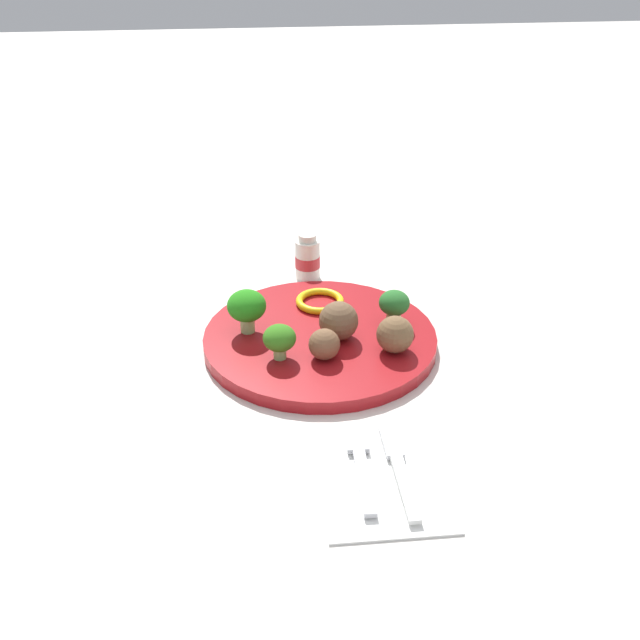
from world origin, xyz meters
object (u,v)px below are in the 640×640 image
Objects in this scene: meatball_far_rim at (395,334)px; pepper_ring_mid_left at (320,301)px; napkin at (381,474)px; fork at (362,466)px; meatball_mid_right at (339,321)px; meatball_mid_left at (328,344)px; plate at (320,340)px; broccoli_floret_mid_right at (247,307)px; knife at (398,464)px; broccoli_floret_back_right at (279,339)px; yogurt_bottle at (311,258)px; broccoli_floret_back_left at (394,304)px.

meatball_far_rim is 0.70× the size of pepper_ring_mid_left.
napkin is 1.41× the size of fork.
meatball_mid_right is 0.23m from fork.
meatball_mid_right reaches higher than fork.
meatball_far_rim is 0.36× the size of fork.
plate is at bearing 5.08° from meatball_mid_left.
broccoli_floret_mid_right is at bearing 70.44° from meatball_far_rim.
meatball_far_rim is (-0.04, -0.08, 0.03)m from plate.
fork is at bearing -177.96° from pepper_ring_mid_left.
broccoli_floret_mid_right reaches higher than knife.
broccoli_floret_back_right is 0.07m from broccoli_floret_mid_right.
yogurt_bottle is at bearing 4.16° from napkin.
broccoli_floret_mid_right reaches higher than yogurt_bottle.
broccoli_floret_back_right is 0.22m from knife.
knife is at bearing -164.97° from meatball_mid_left.
pepper_ring_mid_left reaches higher than fork.
broccoli_floret_mid_right is 0.82× the size of yogurt_bottle.
meatball_mid_left is 0.77× the size of meatball_mid_right.
meatball_mid_left is at bearing 4.17° from fork.
broccoli_floret_mid_right is 0.45× the size of fork.
broccoli_floret_mid_right reaches higher than broccoli_floret_back_right.
yogurt_bottle is (0.42, 0.01, 0.02)m from fork.
broccoli_floret_back_right reaches higher than meatball_mid_left.
meatball_mid_left is 0.13m from pepper_ring_mid_left.
pepper_ring_mid_left is at bearing -1.03° from meatball_mid_left.
broccoli_floret_back_left is 0.83× the size of broccoli_floret_mid_right.
meatball_far_rim is 0.20m from fork.
plate is at bearing 8.42° from napkin.
pepper_ring_mid_left reaches higher than knife.
pepper_ring_mid_left reaches higher than napkin.
pepper_ring_mid_left is at bearing 5.21° from napkin.
meatball_mid_right is 0.39× the size of fork.
fork is at bearing -157.45° from broccoli_floret_mid_right.
yogurt_bottle reaches higher than plate.
meatball_mid_right reaches higher than plate.
meatball_far_rim is at bearing -8.58° from knife.
yogurt_bottle is at bearing 18.86° from meatball_far_rim.
broccoli_floret_back_left is 1.03× the size of meatball_far_rim.
plate is at bearing -47.00° from broccoli_floret_back_right.
broccoli_floret_back_right reaches higher than napkin.
plate is 7.73× the size of meatball_mid_left.
fork is (-0.19, 0.06, -0.03)m from meatball_far_rim.
meatball_far_rim is 0.30× the size of knife.
meatball_mid_right is at bearing 60.91° from meatball_far_rim.
meatball_mid_right reaches higher than broccoli_floret_back_left.
broccoli_floret_back_right is 0.13m from meatball_far_rim.
fork is (-0.23, -0.02, -0.00)m from plate.
pepper_ring_mid_left is 0.51× the size of fork.
broccoli_floret_back_left reaches higher than pepper_ring_mid_left.
meatball_mid_left is 0.19m from knife.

